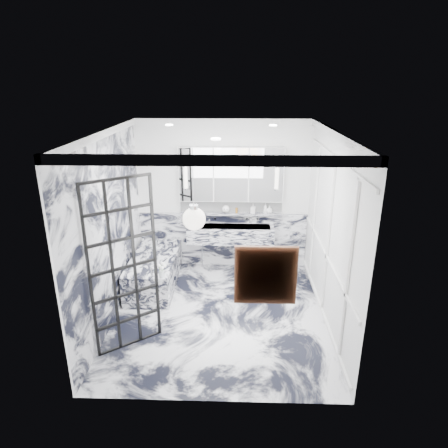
{
  "coord_description": "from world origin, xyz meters",
  "views": [
    {
      "loc": [
        0.25,
        -5.36,
        3.45
      ],
      "look_at": [
        0.06,
        0.5,
        1.31
      ],
      "focal_mm": 32.0,
      "sensor_mm": 36.0,
      "label": 1
    }
  ],
  "objects_px": {
    "trough_sink": "(231,234)",
    "mirror_cabinet": "(231,174)",
    "crittall_door": "(124,268)",
    "bathtub": "(155,271)"
  },
  "relations": [
    {
      "from": "mirror_cabinet",
      "to": "bathtub",
      "type": "height_order",
      "value": "mirror_cabinet"
    },
    {
      "from": "mirror_cabinet",
      "to": "trough_sink",
      "type": "bearing_deg",
      "value": -90.0
    },
    {
      "from": "trough_sink",
      "to": "bathtub",
      "type": "height_order",
      "value": "trough_sink"
    },
    {
      "from": "mirror_cabinet",
      "to": "bathtub",
      "type": "relative_size",
      "value": 1.15
    },
    {
      "from": "trough_sink",
      "to": "mirror_cabinet",
      "type": "xyz_separation_m",
      "value": [
        -0.0,
        0.17,
        1.09
      ]
    },
    {
      "from": "bathtub",
      "to": "crittall_door",
      "type": "bearing_deg",
      "value": -90.4
    },
    {
      "from": "crittall_door",
      "to": "bathtub",
      "type": "relative_size",
      "value": 1.41
    },
    {
      "from": "crittall_door",
      "to": "bathtub",
      "type": "xyz_separation_m",
      "value": [
        0.01,
        1.68,
        -0.89
      ]
    },
    {
      "from": "trough_sink",
      "to": "mirror_cabinet",
      "type": "relative_size",
      "value": 0.84
    },
    {
      "from": "trough_sink",
      "to": "bathtub",
      "type": "distance_m",
      "value": 1.55
    }
  ]
}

